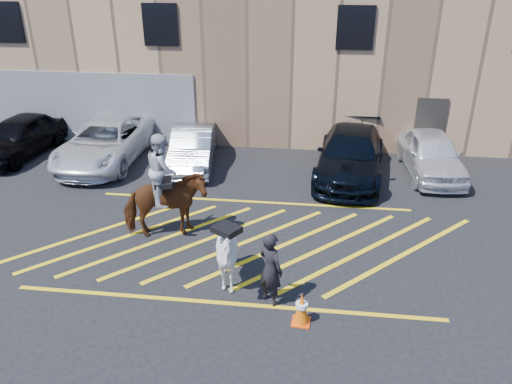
# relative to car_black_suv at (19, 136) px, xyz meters

# --- Properties ---
(ground) EXTENTS (90.00, 90.00, 0.00)m
(ground) POSITION_rel_car_black_suv_xyz_m (9.21, -5.12, -0.75)
(ground) COLOR black
(ground) RESTS_ON ground
(car_black_suv) EXTENTS (2.21, 4.56, 1.50)m
(car_black_suv) POSITION_rel_car_black_suv_xyz_m (0.00, 0.00, 0.00)
(car_black_suv) COLOR black
(car_black_suv) RESTS_ON ground
(car_white_pickup) EXTENTS (2.51, 5.36, 1.48)m
(car_white_pickup) POSITION_rel_car_black_suv_xyz_m (3.46, -0.20, -0.01)
(car_white_pickup) COLOR silver
(car_white_pickup) RESTS_ON ground
(car_silver_sedan) EXTENTS (1.98, 4.26, 1.35)m
(car_silver_sedan) POSITION_rel_car_black_suv_xyz_m (6.68, -0.19, -0.07)
(car_silver_sedan) COLOR #9BA0A9
(car_silver_sedan) RESTS_ON ground
(car_blue_suv) EXTENTS (2.72, 5.48, 1.53)m
(car_blue_suv) POSITION_rel_car_black_suv_xyz_m (12.23, -0.43, 0.01)
(car_blue_suv) COLOR black
(car_blue_suv) RESTS_ON ground
(car_white_suv) EXTENTS (1.97, 4.35, 1.45)m
(car_white_suv) POSITION_rel_car_black_suv_xyz_m (15.01, 0.05, -0.03)
(car_white_suv) COLOR white
(car_white_suv) RESTS_ON ground
(handler) EXTENTS (0.74, 0.71, 1.71)m
(handler) POSITION_rel_car_black_suv_xyz_m (10.20, -7.73, 0.10)
(handler) COLOR black
(handler) RESTS_ON ground
(warehouse) EXTENTS (32.42, 10.20, 7.30)m
(warehouse) POSITION_rel_car_black_suv_xyz_m (9.20, 6.87, 2.90)
(warehouse) COLOR tan
(warehouse) RESTS_ON ground
(hatching_zone) EXTENTS (12.60, 5.12, 0.01)m
(hatching_zone) POSITION_rel_car_black_suv_xyz_m (9.21, -5.42, -0.74)
(hatching_zone) COLOR yellow
(hatching_zone) RESTS_ON ground
(mounted_bay) EXTENTS (2.39, 1.63, 2.89)m
(mounted_bay) POSITION_rel_car_black_suv_xyz_m (7.16, -5.22, 0.41)
(mounted_bay) COLOR #572A14
(mounted_bay) RESTS_ON ground
(saddled_white) EXTENTS (1.95, 2.00, 1.67)m
(saddled_white) POSITION_rel_car_black_suv_xyz_m (9.19, -7.27, 0.09)
(saddled_white) COLOR silver
(saddled_white) RESTS_ON ground
(traffic_cone) EXTENTS (0.41, 0.41, 0.73)m
(traffic_cone) POSITION_rel_car_black_suv_xyz_m (10.90, -8.35, -0.39)
(traffic_cone) COLOR #FF480A
(traffic_cone) RESTS_ON ground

